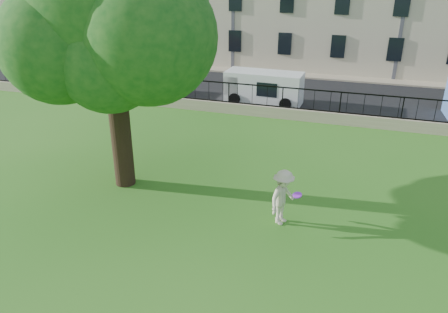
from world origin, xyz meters
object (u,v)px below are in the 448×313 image
(red_sedan, at_px, (145,81))
(white_van, at_px, (264,88))
(tree, at_px, (106,11))
(man, at_px, (283,197))
(frisbee, at_px, (297,195))

(red_sedan, relative_size, white_van, 1.02)
(red_sedan, bearing_deg, tree, -159.43)
(man, xyz_separation_m, red_sedan, (-11.43, 12.71, -0.17))
(frisbee, relative_size, white_van, 0.06)
(white_van, bearing_deg, tree, -101.16)
(frisbee, distance_m, red_sedan, 18.19)
(white_van, bearing_deg, frisbee, -71.10)
(man, bearing_deg, red_sedan, 62.13)
(red_sedan, bearing_deg, man, -140.94)
(tree, height_order, white_van, tree)
(man, distance_m, frisbee, 1.28)
(tree, distance_m, red_sedan, 13.93)
(tree, height_order, man, tree)
(tree, distance_m, frisbee, 8.54)
(white_van, bearing_deg, man, -72.25)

